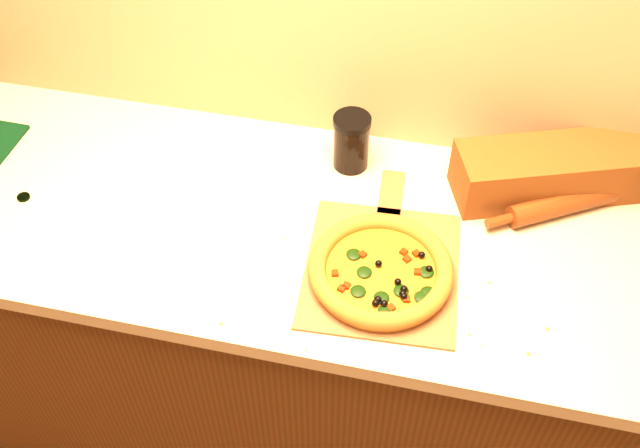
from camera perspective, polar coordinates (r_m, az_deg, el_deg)
The scene contains 8 objects.
cabinet at distance 1.97m, azimuth -1.88°, elevation -8.98°, with size 2.80×0.65×0.86m, color #44290E.
countertop at distance 1.62m, azimuth -2.26°, elevation -0.19°, with size 2.84×0.68×0.04m, color beige.
pizza_peel at distance 1.52m, azimuth 4.99°, elevation -3.22°, with size 0.34×0.49×0.01m.
pizza at distance 1.48m, azimuth 4.87°, elevation -3.68°, with size 0.30×0.30×0.04m.
bottle_cap at distance 1.78m, azimuth -22.63°, elevation 2.00°, with size 0.03×0.03×0.01m, color black.
rolling_pin at distance 1.69m, azimuth 18.83°, elevation 1.51°, with size 0.34×0.22×0.05m.
bread_bag at distance 1.71m, azimuth 18.09°, elevation 4.06°, with size 0.44×0.14×0.12m, color brown.
dark_jar at distance 1.69m, azimuth 2.52°, elevation 6.60°, with size 0.09×0.09×0.14m.
Camera 1 is at (0.30, 0.38, 2.08)m, focal length 40.00 mm.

